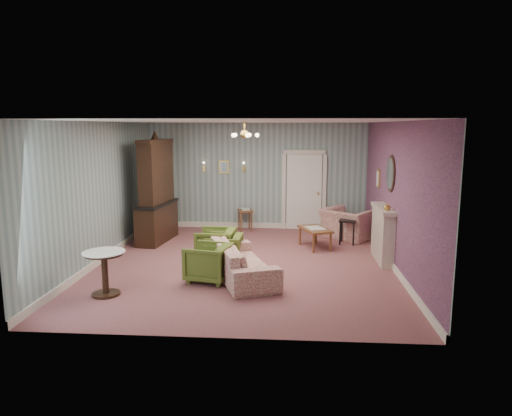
# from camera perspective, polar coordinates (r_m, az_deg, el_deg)

# --- Properties ---
(floor) EXTENTS (7.00, 7.00, 0.00)m
(floor) POSITION_cam_1_polar(r_m,az_deg,el_deg) (9.84, -1.34, -6.71)
(floor) COLOR #925556
(floor) RESTS_ON ground
(ceiling) EXTENTS (7.00, 7.00, 0.00)m
(ceiling) POSITION_cam_1_polar(r_m,az_deg,el_deg) (9.43, -1.41, 10.43)
(ceiling) COLOR white
(ceiling) RESTS_ON ground
(wall_back) EXTENTS (6.00, 0.00, 6.00)m
(wall_back) POSITION_cam_1_polar(r_m,az_deg,el_deg) (12.99, 0.09, 3.87)
(wall_back) COLOR gray
(wall_back) RESTS_ON ground
(wall_front) EXTENTS (6.00, 0.00, 6.00)m
(wall_front) POSITION_cam_1_polar(r_m,az_deg,el_deg) (6.11, -4.48, -2.98)
(wall_front) COLOR gray
(wall_front) RESTS_ON ground
(wall_left) EXTENTS (0.00, 7.00, 7.00)m
(wall_left) POSITION_cam_1_polar(r_m,az_deg,el_deg) (10.26, -18.31, 1.76)
(wall_left) COLOR gray
(wall_left) RESTS_ON ground
(wall_right) EXTENTS (0.00, 7.00, 7.00)m
(wall_right) POSITION_cam_1_polar(r_m,az_deg,el_deg) (9.72, 16.53, 1.43)
(wall_right) COLOR gray
(wall_right) RESTS_ON ground
(wall_right_floral) EXTENTS (0.00, 7.00, 7.00)m
(wall_right_floral) POSITION_cam_1_polar(r_m,az_deg,el_deg) (9.72, 16.45, 1.43)
(wall_right_floral) COLOR #BA5D79
(wall_right_floral) RESTS_ON ground
(door) EXTENTS (1.12, 0.12, 2.16)m
(door) POSITION_cam_1_polar(r_m,az_deg,el_deg) (12.97, 5.82, 2.16)
(door) COLOR white
(door) RESTS_ON floor
(olive_chair_a) EXTENTS (0.84, 0.87, 0.76)m
(olive_chair_a) POSITION_cam_1_polar(r_m,az_deg,el_deg) (8.72, -5.76, -6.35)
(olive_chair_a) COLOR #556A25
(olive_chair_a) RESTS_ON floor
(olive_chair_b) EXTENTS (0.67, 0.71, 0.71)m
(olive_chair_b) POSITION_cam_1_polar(r_m,az_deg,el_deg) (9.65, -3.87, -4.87)
(olive_chair_b) COLOR #556A25
(olive_chair_b) RESTS_ON floor
(olive_chair_c) EXTENTS (0.75, 0.79, 0.78)m
(olive_chair_c) POSITION_cam_1_polar(r_m,az_deg,el_deg) (9.90, -4.89, -4.30)
(olive_chair_c) COLOR #556A25
(olive_chair_c) RESTS_ON floor
(sofa_chintz) EXTENTS (1.38, 2.30, 0.87)m
(sofa_chintz) POSITION_cam_1_polar(r_m,az_deg,el_deg) (8.85, -1.71, -5.70)
(sofa_chintz) COLOR #A54249
(sofa_chintz) RESTS_ON floor
(wingback_chair) EXTENTS (1.38, 1.32, 1.01)m
(wingback_chair) POSITION_cam_1_polar(r_m,az_deg,el_deg) (12.10, 11.10, -1.28)
(wingback_chair) COLOR #A54249
(wingback_chair) RESTS_ON floor
(dresser) EXTENTS (0.74, 1.64, 2.65)m
(dresser) POSITION_cam_1_polar(r_m,az_deg,el_deg) (11.72, -12.00, 2.38)
(dresser) COLOR black
(dresser) RESTS_ON floor
(fireplace) EXTENTS (0.30, 1.40, 1.16)m
(fireplace) POSITION_cam_1_polar(r_m,az_deg,el_deg) (10.23, 15.05, -3.05)
(fireplace) COLOR beige
(fireplace) RESTS_ON floor
(mantel_vase) EXTENTS (0.15, 0.15, 0.15)m
(mantel_vase) POSITION_cam_1_polar(r_m,az_deg,el_deg) (9.72, 15.55, 0.18)
(mantel_vase) COLOR gold
(mantel_vase) RESTS_ON fireplace
(oval_mirror) EXTENTS (0.04, 0.76, 0.84)m
(oval_mirror) POSITION_cam_1_polar(r_m,az_deg,el_deg) (10.05, 15.94, 4.02)
(oval_mirror) COLOR white
(oval_mirror) RESTS_ON wall_right
(framed_print) EXTENTS (0.04, 0.34, 0.42)m
(framed_print) POSITION_cam_1_polar(r_m,az_deg,el_deg) (11.40, 14.56, 3.47)
(framed_print) COLOR gold
(framed_print) RESTS_ON wall_right
(coffee_table) EXTENTS (0.83, 1.06, 0.48)m
(coffee_table) POSITION_cam_1_polar(r_m,az_deg,el_deg) (11.08, 7.13, -3.61)
(coffee_table) COLOR brown
(coffee_table) RESTS_ON floor
(side_table_black) EXTENTS (0.47, 0.47, 0.59)m
(side_table_black) POSITION_cam_1_polar(r_m,az_deg,el_deg) (11.58, 11.00, -2.84)
(side_table_black) COLOR black
(side_table_black) RESTS_ON floor
(pedestal_table) EXTENTS (0.90, 0.90, 0.76)m
(pedestal_table) POSITION_cam_1_polar(r_m,az_deg,el_deg) (8.34, -17.79, -7.52)
(pedestal_table) COLOR black
(pedestal_table) RESTS_ON floor
(nesting_table) EXTENTS (0.48, 0.55, 0.62)m
(nesting_table) POSITION_cam_1_polar(r_m,az_deg,el_deg) (12.84, -1.32, -1.36)
(nesting_table) COLOR brown
(nesting_table) RESTS_ON floor
(gilt_mirror_back) EXTENTS (0.28, 0.06, 0.36)m
(gilt_mirror_back) POSITION_cam_1_polar(r_m,az_deg,el_deg) (13.02, -3.89, 4.96)
(gilt_mirror_back) COLOR gold
(gilt_mirror_back) RESTS_ON wall_back
(sconce_left) EXTENTS (0.16, 0.12, 0.30)m
(sconce_left) POSITION_cam_1_polar(r_m,az_deg,el_deg) (13.09, -6.30, 4.95)
(sconce_left) COLOR gold
(sconce_left) RESTS_ON wall_back
(sconce_right) EXTENTS (0.16, 0.12, 0.30)m
(sconce_right) POSITION_cam_1_polar(r_m,az_deg,el_deg) (12.94, -1.48, 4.95)
(sconce_right) COLOR gold
(sconce_right) RESTS_ON wall_back
(chandelier) EXTENTS (0.56, 0.56, 0.36)m
(chandelier) POSITION_cam_1_polar(r_m,az_deg,el_deg) (9.44, -1.40, 8.79)
(chandelier) COLOR gold
(chandelier) RESTS_ON ceiling
(burgundy_cushion) EXTENTS (0.41, 0.28, 0.39)m
(burgundy_cushion) POSITION_cam_1_polar(r_m,az_deg,el_deg) (11.96, 10.95, -1.54)
(burgundy_cushion) COLOR maroon
(burgundy_cushion) RESTS_ON wingback_chair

